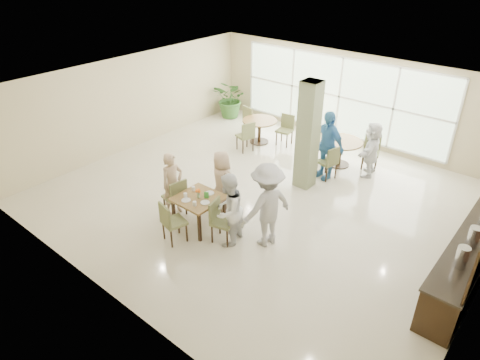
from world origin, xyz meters
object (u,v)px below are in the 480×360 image
Objects in this scene: round_table_left at (260,125)px; buffet_counter at (477,245)px; teen_left at (173,184)px; teen_standing at (267,205)px; adult_a at (327,145)px; adult_b at (371,149)px; potted_plant at (232,99)px; teen_right at (228,210)px; round_table_right at (341,146)px; main_table at (199,201)px; teen_far at (222,181)px; adult_standing at (309,112)px.

buffet_counter is at bearing -16.97° from round_table_left.
teen_standing is (2.35, 0.46, 0.17)m from teen_left.
adult_a is (2.75, -0.68, 0.37)m from round_table_left.
adult_a reaches higher than adult_b.
potted_plant is 0.85× the size of teen_right.
round_table_right is at bearing 150.85° from buffet_counter.
adult_a reaches higher than main_table.
potted_plant reaches higher than round_table_left.
teen_left is 1.00× the size of adult_b.
teen_far reaches higher than main_table.
teen_right is (4.80, -5.64, 0.12)m from potted_plant.
teen_left is (3.07, -5.60, 0.08)m from potted_plant.
round_table_right is 0.25× the size of buffet_counter.
buffet_counter is 4.39m from adult_a.
potted_plant is 5.82m from adult_b.
main_table is at bearing -55.15° from potted_plant.
potted_plant reaches higher than round_table_right.
potted_plant is at bearing 2.80° from adult_standing.
adult_standing is at bearing 97.13° from main_table.
round_table_left is at bearing -175.45° from round_table_right.
buffet_counter reaches higher than potted_plant.
adult_a reaches higher than round_table_left.
adult_b is at bearing 155.05° from teen_right.
round_table_left is 0.67× the size of teen_right.
main_table is 5.71m from adult_standing.
buffet_counter reaches higher than round_table_right.
round_table_right is at bearing 152.72° from adult_standing.
adult_b is (5.75, -0.90, 0.08)m from potted_plant.
round_table_left is (-1.79, 4.51, -0.09)m from main_table.
teen_right reaches higher than main_table.
teen_standing is (1.51, 0.47, 0.28)m from main_table.
teen_right is 0.86× the size of adult_a.
adult_b reaches higher than round_table_right.
adult_a is at bearing -13.88° from round_table_left.
adult_standing is at bearing 46.63° from round_table_left.
potted_plant is at bearing -112.62° from adult_b.
teen_right is at bearing -59.45° from round_table_left.
potted_plant is 0.90× the size of adult_b.
round_table_right is 4.31m from teen_standing.
round_table_right is at bearing 4.55° from round_table_left.
buffet_counter reaches higher than adult_b.
adult_standing is (3.20, 0.04, 0.25)m from potted_plant.
round_table_right is 0.86× the size of potted_plant.
round_table_right is (0.94, 4.73, -0.07)m from main_table.
adult_a is 1.00× the size of adult_standing.
teen_right reaches higher than adult_b.
adult_standing is at bearing 0.69° from potted_plant.
teen_right is at bearing -83.52° from teen_left.
adult_b is (1.84, 4.71, 0.11)m from main_table.
round_table_right is at bearing -156.79° from teen_standing.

